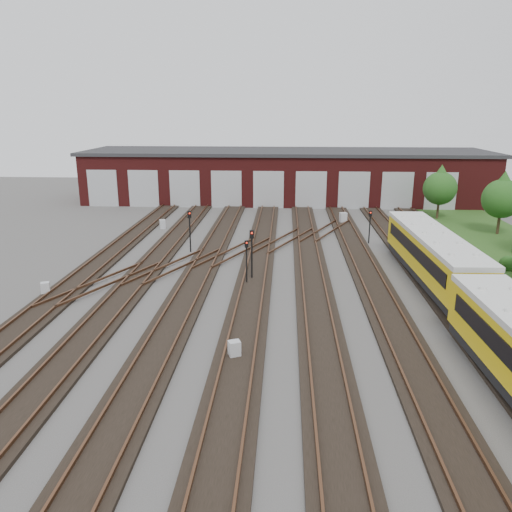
{
  "coord_description": "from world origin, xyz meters",
  "views": [
    {
      "loc": [
        0.07,
        -24.74,
        11.32
      ],
      "look_at": [
        -1.84,
        6.86,
        2.0
      ],
      "focal_mm": 35.0,
      "sensor_mm": 36.0,
      "label": 1
    }
  ],
  "objects": [
    {
      "name": "ground",
      "position": [
        0.0,
        0.0,
        0.0
      ],
      "size": [
        120.0,
        120.0,
        0.0
      ],
      "primitive_type": "plane",
      "color": "#423F3D",
      "rests_on": "ground"
    },
    {
      "name": "track_network",
      "position": [
        -0.17,
        0.59,
        0.11
      ],
      "size": [
        30.4,
        70.0,
        0.33
      ],
      "color": "black",
      "rests_on": "ground"
    },
    {
      "name": "maintenance_shed",
      "position": [
        -0.01,
        39.97,
        3.2
      ],
      "size": [
        51.0,
        12.5,
        6.35
      ],
      "color": "#4F1413",
      "rests_on": "ground"
    },
    {
      "name": "signal_mast_0",
      "position": [
        -7.72,
        14.53,
        2.21
      ],
      "size": [
        0.33,
        0.32,
        3.44
      ],
      "rotation": [
        0.0,
        0.0,
        0.42
      ],
      "color": "black",
      "rests_on": "ground"
    },
    {
      "name": "signal_mast_1",
      "position": [
        -2.47,
        6.84,
        1.95
      ],
      "size": [
        0.26,
        0.25,
        3.05
      ],
      "rotation": [
        0.0,
        0.0,
        0.24
      ],
      "color": "black",
      "rests_on": "ground"
    },
    {
      "name": "signal_mast_2",
      "position": [
        -2.18,
        7.74,
        2.26
      ],
      "size": [
        0.31,
        0.29,
        3.54
      ],
      "rotation": [
        0.0,
        0.0,
        0.17
      ],
      "color": "black",
      "rests_on": "ground"
    },
    {
      "name": "signal_mast_3",
      "position": [
        7.42,
        18.24,
        1.88
      ],
      "size": [
        0.27,
        0.25,
        2.91
      ],
      "rotation": [
        0.0,
        0.0,
        -0.09
      ],
      "color": "black",
      "rests_on": "ground"
    },
    {
      "name": "relay_cabinet_0",
      "position": [
        -15.0,
        4.01,
        0.43
      ],
      "size": [
        0.65,
        0.6,
        0.87
      ],
      "primitive_type": "cube",
      "rotation": [
        0.0,
        0.0,
        0.39
      ],
      "color": "#B7B9BC",
      "rests_on": "ground"
    },
    {
      "name": "relay_cabinet_1",
      "position": [
        -12.04,
        22.68,
        0.45
      ],
      "size": [
        0.67,
        0.62,
        0.9
      ],
      "primitive_type": "cube",
      "rotation": [
        0.0,
        0.0,
        0.38
      ],
      "color": "#B7B9BC",
      "rests_on": "ground"
    },
    {
      "name": "relay_cabinet_2",
      "position": [
        -2.23,
        -3.59,
        0.45
      ],
      "size": [
        0.67,
        0.63,
        0.9
      ],
      "primitive_type": "cube",
      "rotation": [
        0.0,
        0.0,
        0.41
      ],
      "color": "#B7B9BC",
      "rests_on": "ground"
    },
    {
      "name": "relay_cabinet_3",
      "position": [
        6.01,
        26.09,
        0.57
      ],
      "size": [
        0.8,
        0.72,
        1.13
      ],
      "primitive_type": "cube",
      "rotation": [
        0.0,
        0.0,
        0.27
      ],
      "color": "#B7B9BC",
      "rests_on": "ground"
    },
    {
      "name": "relay_cabinet_4",
      "position": [
        10.92,
        4.32,
        0.49
      ],
      "size": [
        0.6,
        0.51,
        0.99
      ],
      "primitive_type": "cube",
      "rotation": [
        0.0,
        0.0,
        -0.03
      ],
      "color": "#B7B9BC",
      "rests_on": "ground"
    },
    {
      "name": "tree_0",
      "position": [
        16.36,
        28.99,
        3.72
      ],
      "size": [
        3.5,
        3.5,
        5.79
      ],
      "color": "#362818",
      "rests_on": "ground"
    },
    {
      "name": "tree_1",
      "position": [
        20.04,
        22.24,
        3.83
      ],
      "size": [
        3.6,
        3.6,
        5.96
      ],
      "color": "#362818",
      "rests_on": "ground"
    },
    {
      "name": "bush_1",
      "position": [
        16.4,
        11.17,
        0.62
      ],
      "size": [
        1.24,
        1.24,
        1.24
      ],
      "primitive_type": "sphere",
      "color": "#184814",
      "rests_on": "ground"
    }
  ]
}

